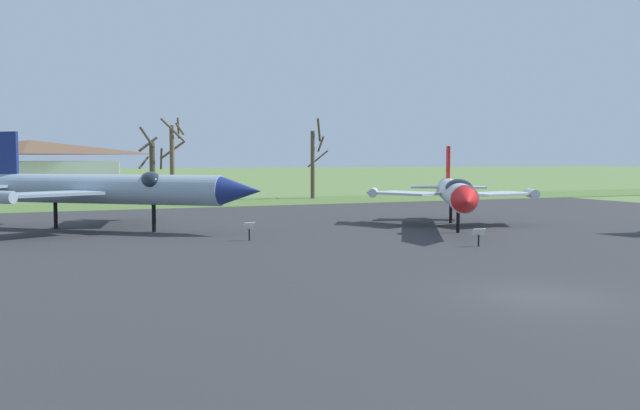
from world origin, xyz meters
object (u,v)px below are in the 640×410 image
Objects in this scene: jet_fighter_front_left at (455,193)px; info_placard_front_left at (479,235)px; info_placard_front_right at (249,229)px; visitor_building at (31,165)px; jet_fighter_front_right at (109,188)px.

jet_fighter_front_left is 8.63m from info_placard_front_left.
visitor_building is (-11.40, 72.56, 2.78)m from info_placard_front_right.
info_placard_front_right is at bearing 145.83° from info_placard_front_left.
jet_fighter_front_left reaches higher than info_placard_front_right.
info_placard_front_left is at bearing -34.17° from info_placard_front_right.
visitor_building is (-5.25, 64.82, 0.91)m from jet_fighter_front_right.
info_placard_front_left is at bearing -116.45° from jet_fighter_front_left.
jet_fighter_front_left is 0.54× the size of visitor_building.
info_placard_front_left is 21.10m from jet_fighter_front_right.
jet_fighter_front_right is at bearing 161.32° from jet_fighter_front_left.
visitor_building is (-24.58, 71.35, 1.22)m from jet_fighter_front_left.
visitor_building reaches higher than jet_fighter_front_right.
visitor_building reaches higher than info_placard_front_right.
jet_fighter_front_left is at bearing 5.23° from info_placard_front_right.
jet_fighter_front_right is 10.06m from info_placard_front_right.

